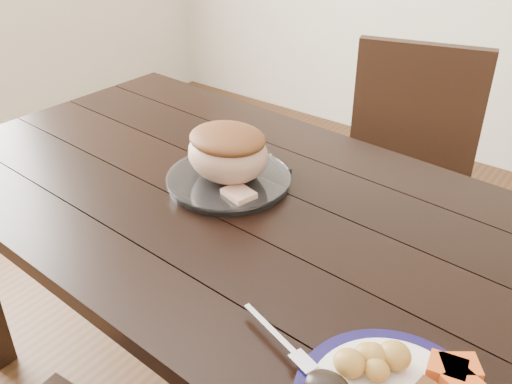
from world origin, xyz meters
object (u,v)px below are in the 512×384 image
Objects in this scene: dining_table at (235,229)px; carving_knife at (269,157)px; serving_platter at (229,181)px; fork at (282,342)px; roast_joint at (228,154)px; chair_far at (405,174)px.

carving_knife is at bearing 102.33° from dining_table.
carving_knife is at bearing 89.68° from serving_platter.
fork is (0.36, -0.33, 0.11)m from dining_table.
roast_joint is (0.00, 0.00, 0.07)m from serving_platter.
fork is 0.58× the size of carving_knife.
carving_knife is (-0.04, 0.20, 0.10)m from dining_table.
carving_knife is (0.00, 0.17, -0.00)m from serving_platter.
dining_table is 0.12m from serving_platter.
dining_table is 8.24× the size of roast_joint.
dining_table is 0.18m from roast_joint.
dining_table is 5.64× the size of serving_platter.
roast_joint is 0.18m from carving_knife.
carving_knife is (-0.41, 0.53, -0.01)m from fork.
chair_far is 1.11m from fork.
dining_table is 5.52× the size of carving_knife.
serving_platter is (-0.05, 0.04, 0.10)m from dining_table.
dining_table is 0.23m from carving_knife.
roast_joint reaches higher than fork.
chair_far reaches higher than roast_joint.
fork reaches higher than carving_knife.
fork is at bearing -27.75° from carving_knife.
fork is 0.67m from carving_knife.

